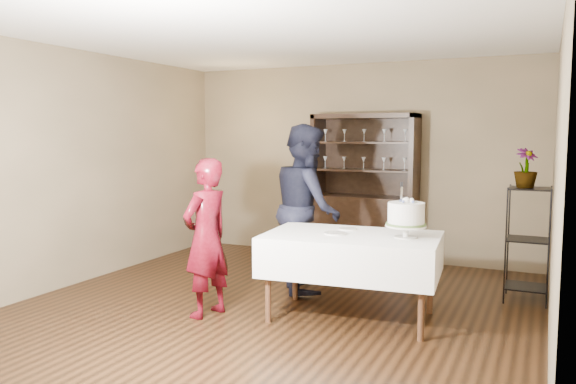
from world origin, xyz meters
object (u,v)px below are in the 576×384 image
plant_etagere (528,239)px  cake_table (352,254)px  cake (406,216)px  china_hutch (364,213)px  man (307,208)px  woman (206,238)px  potted_plant (526,168)px

plant_etagere → cake_table: 1.96m
cake → plant_etagere: bearing=51.7°
china_hutch → man: 1.63m
china_hutch → cake: 2.57m
china_hutch → man: size_ratio=1.08×
woman → cake: 1.88m
plant_etagere → cake: 1.63m
china_hutch → woman: (-0.68, -2.84, 0.09)m
cake_table → potted_plant: bearing=41.1°
man → cake: size_ratio=3.64×
man → cake: (1.27, -0.70, 0.08)m
china_hutch → plant_etagere: china_hutch is taller
china_hutch → cake: size_ratio=3.94×
china_hutch → woman: size_ratio=1.32×
cake → potted_plant: 1.58m
china_hutch → plant_etagere: 2.33m
cake → man: bearing=151.1°
man → cake_table: bearing=-164.6°
woman → cake: bearing=118.9°
cake_table → plant_etagere: bearing=40.9°
plant_etagere → man: 2.33m
potted_plant → china_hutch: bearing=152.0°
man → cake: bearing=-149.9°
china_hutch → cake_table: bearing=-75.6°
cake → potted_plant: size_ratio=1.24×
plant_etagere → woman: bearing=-147.1°
cake → potted_plant: (0.94, 1.22, 0.39)m
plant_etagere → man: bearing=-166.4°
plant_etagere → cake: (-0.98, -1.25, 0.35)m
cake_table → man: (-0.77, 0.74, 0.31)m
cake_table → woman: size_ratio=1.12×
man → potted_plant: 2.31m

